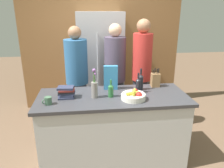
{
  "coord_description": "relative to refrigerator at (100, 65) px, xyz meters",
  "views": [
    {
      "loc": [
        -0.31,
        -2.46,
        1.89
      ],
      "look_at": [
        0.0,
        0.09,
        1.01
      ],
      "focal_mm": 35.0,
      "sensor_mm": 36.0,
      "label": 1
    }
  ],
  "objects": [
    {
      "name": "person_in_blue",
      "position": [
        0.19,
        -0.61,
        0.03
      ],
      "size": [
        0.33,
        0.33,
        1.7
      ],
      "rotation": [
        0.0,
        0.0,
        -0.03
      ],
      "color": "#383842",
      "rests_on": "ground_plane"
    },
    {
      "name": "back_wall_wood",
      "position": [
        0.05,
        0.36,
        0.37
      ],
      "size": [
        3.04,
        0.12,
        2.6
      ],
      "color": "olive",
      "rests_on": "ground_plane"
    },
    {
      "name": "bottle_oil",
      "position": [
        0.02,
        -1.47,
        0.04
      ],
      "size": [
        0.06,
        0.06,
        0.21
      ],
      "color": "#286633",
      "rests_on": "kitchen_island"
    },
    {
      "name": "refrigerator",
      "position": [
        0.0,
        0.0,
        0.0
      ],
      "size": [
        0.8,
        0.62,
        1.86
      ],
      "color": "#B7B7BC",
      "rests_on": "ground_plane"
    },
    {
      "name": "book_stack",
      "position": [
        -0.5,
        -1.43,
        0.03
      ],
      "size": [
        0.21,
        0.15,
        0.14
      ],
      "color": "#2D334C",
      "rests_on": "kitchen_island"
    },
    {
      "name": "bottle_vinegar",
      "position": [
        0.44,
        -1.27,
        0.07
      ],
      "size": [
        0.07,
        0.07,
        0.29
      ],
      "color": "black",
      "rests_on": "kitchen_island"
    },
    {
      "name": "fruit_bowl",
      "position": [
        0.29,
        -1.58,
        0.01
      ],
      "size": [
        0.29,
        0.29,
        0.11
      ],
      "color": "silver",
      "rests_on": "kitchen_island"
    },
    {
      "name": "knife_block",
      "position": [
        0.67,
        -1.18,
        0.06
      ],
      "size": [
        0.11,
        0.09,
        0.26
      ],
      "color": "olive",
      "rests_on": "kitchen_island"
    },
    {
      "name": "flower_vase",
      "position": [
        -0.17,
        -1.47,
        0.09
      ],
      "size": [
        0.07,
        0.07,
        0.36
      ],
      "color": "gray",
      "rests_on": "kitchen_island"
    },
    {
      "name": "person_in_red_tee",
      "position": [
        0.59,
        -0.73,
        0.08
      ],
      "size": [
        0.29,
        0.29,
        1.76
      ],
      "rotation": [
        0.0,
        0.0,
        -0.46
      ],
      "color": "#383842",
      "rests_on": "ground_plane"
    },
    {
      "name": "bottle_wine",
      "position": [
        0.38,
        -1.38,
        0.06
      ],
      "size": [
        0.06,
        0.06,
        0.26
      ],
      "color": "black",
      "rests_on": "kitchen_island"
    },
    {
      "name": "cereal_box",
      "position": [
        0.06,
        -1.21,
        0.12
      ],
      "size": [
        0.18,
        0.07,
        0.32
      ],
      "color": "teal",
      "rests_on": "kitchen_island"
    },
    {
      "name": "kitchen_island",
      "position": [
        0.05,
        -1.44,
        -0.48
      ],
      "size": [
        1.84,
        0.75,
        0.89
      ],
      "color": "silver",
      "rests_on": "ground_plane"
    },
    {
      "name": "coffee_mug",
      "position": [
        -0.69,
        -1.61,
        0.0
      ],
      "size": [
        0.1,
        0.09,
        0.09
      ],
      "color": "#42664C",
      "rests_on": "kitchen_island"
    },
    {
      "name": "person_at_sink",
      "position": [
        -0.41,
        -0.63,
        0.01
      ],
      "size": [
        0.34,
        0.34,
        1.67
      ],
      "rotation": [
        0.0,
        0.0,
        -0.07
      ],
      "color": "#383842",
      "rests_on": "ground_plane"
    },
    {
      "name": "ground_plane",
      "position": [
        0.05,
        -1.44,
        -0.93
      ],
      "size": [
        14.0,
        14.0,
        0.0
      ],
      "primitive_type": "plane",
      "color": "brown"
    }
  ]
}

